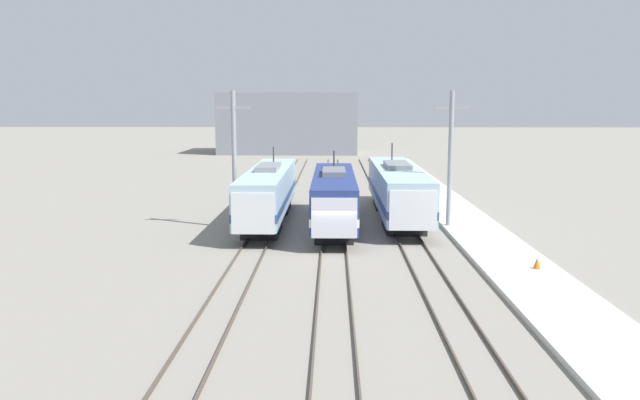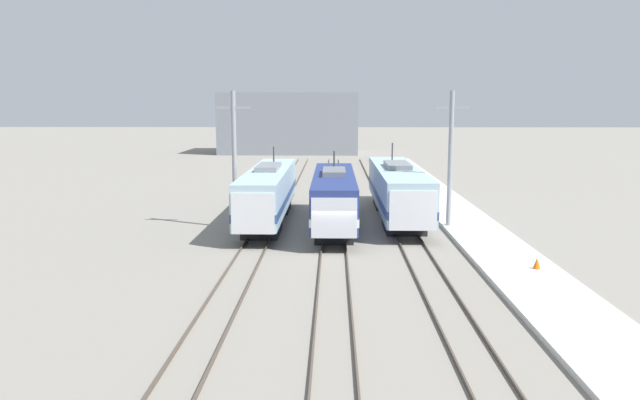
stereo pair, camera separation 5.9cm
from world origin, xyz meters
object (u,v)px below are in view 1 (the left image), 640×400
object	(u,v)px
locomotive_far_left	(268,193)
locomotive_far_right	(398,190)
catenary_tower_left	(234,157)
locomotive_center	(334,198)
traffic_cone	(537,263)
catenary_tower_right	(450,158)

from	to	relation	value
locomotive_far_left	locomotive_far_right	world-z (taller)	locomotive_far_right
locomotive_far_right	catenary_tower_left	xyz separation A→B (m)	(-11.42, -3.74, 2.74)
catenary_tower_left	locomotive_far_left	bearing A→B (deg)	43.14
locomotive_far_left	locomotive_center	size ratio (longest dim) A/B	1.09
locomotive_center	traffic_cone	world-z (taller)	locomotive_center
traffic_cone	locomotive_far_right	bearing A→B (deg)	109.89
catenary_tower_right	traffic_cone	bearing A→B (deg)	-78.23
catenary_tower_left	traffic_cone	world-z (taller)	catenary_tower_left
locomotive_center	locomotive_far_right	bearing A→B (deg)	37.52
locomotive_center	locomotive_far_right	xyz separation A→B (m)	(4.69, 3.60, 0.06)
locomotive_far_right	catenary_tower_left	bearing A→B (deg)	-161.88
catenary_tower_left	catenary_tower_right	xyz separation A→B (m)	(14.51, 0.00, 0.00)
locomotive_far_right	catenary_tower_right	bearing A→B (deg)	-50.45
locomotive_center	catenary_tower_right	xyz separation A→B (m)	(7.77, -0.14, 2.79)
catenary_tower_left	traffic_cone	size ratio (longest dim) A/B	16.69
locomotive_center	catenary_tower_left	bearing A→B (deg)	-178.83
catenary_tower_left	locomotive_far_right	bearing A→B (deg)	18.12
locomotive_far_left	traffic_cone	xyz separation A→B (m)	(14.82, -13.23, -1.60)
catenary_tower_right	locomotive_center	bearing A→B (deg)	178.98
locomotive_far_left	catenary_tower_right	bearing A→B (deg)	-8.75
locomotive_center	traffic_cone	xyz separation A→B (m)	(10.13, -11.45, -1.53)
locomotive_far_right	traffic_cone	world-z (taller)	locomotive_far_right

